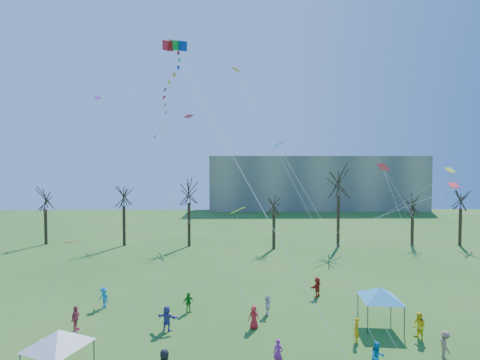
{
  "coord_description": "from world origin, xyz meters",
  "views": [
    {
      "loc": [
        -1.61,
        -13.73,
        11.65
      ],
      "look_at": [
        -1.24,
        5.0,
        11.0
      ],
      "focal_mm": 25.0,
      "sensor_mm": 36.0,
      "label": 1
    }
  ],
  "objects_px": {
    "distant_building": "(315,183)",
    "big_box_kite": "(172,96)",
    "canopy_tent_blue": "(380,293)",
    "canopy_tent_white": "(58,338)"
  },
  "relations": [
    {
      "from": "distant_building",
      "to": "big_box_kite",
      "type": "distance_m",
      "value": 78.83
    },
    {
      "from": "distant_building",
      "to": "canopy_tent_blue",
      "type": "xyz_separation_m",
      "value": [
        -12.79,
        -71.67,
        -5.06
      ]
    },
    {
      "from": "distant_building",
      "to": "canopy_tent_white",
      "type": "height_order",
      "value": "distant_building"
    },
    {
      "from": "canopy_tent_blue",
      "to": "distant_building",
      "type": "bearing_deg",
      "value": 79.88
    },
    {
      "from": "canopy_tent_blue",
      "to": "canopy_tent_white",
      "type": "bearing_deg",
      "value": -163.35
    },
    {
      "from": "big_box_kite",
      "to": "canopy_tent_blue",
      "type": "relative_size",
      "value": 6.26
    },
    {
      "from": "distant_building",
      "to": "canopy_tent_blue",
      "type": "relative_size",
      "value": 15.67
    },
    {
      "from": "big_box_kite",
      "to": "canopy_tent_white",
      "type": "bearing_deg",
      "value": -140.13
    },
    {
      "from": "distant_building",
      "to": "canopy_tent_blue",
      "type": "height_order",
      "value": "distant_building"
    },
    {
      "from": "canopy_tent_white",
      "to": "canopy_tent_blue",
      "type": "xyz_separation_m",
      "value": [
        20.34,
        6.08,
        -0.0
      ]
    }
  ]
}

